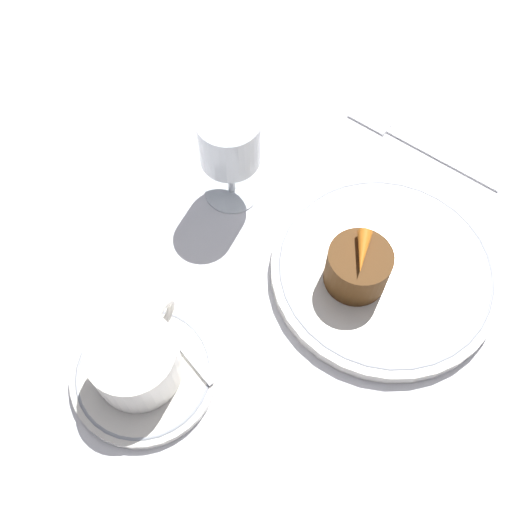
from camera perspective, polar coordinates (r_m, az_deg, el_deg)
ground_plane at (r=0.64m, az=9.16°, el=0.01°), size 3.00×3.00×0.00m
dinner_plate at (r=0.62m, az=12.14°, el=-1.37°), size 0.23×0.23×0.01m
saucer at (r=0.58m, az=-10.60°, el=-10.90°), size 0.14×0.14×0.01m
coffee_cup at (r=0.55m, az=-11.42°, el=-9.69°), size 0.11×0.08×0.05m
spoon at (r=0.58m, az=-8.19°, el=-7.37°), size 0.05×0.10×0.00m
wine_glass at (r=0.61m, az=-2.53°, el=10.41°), size 0.06×0.06×0.11m
fork at (r=0.74m, az=14.12°, el=10.77°), size 0.05×0.19×0.01m
dessert_cake at (r=0.59m, az=9.66°, el=-1.09°), size 0.06×0.06×0.05m
carrot_garnish at (r=0.56m, az=10.11°, el=0.38°), size 0.05×0.03×0.01m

